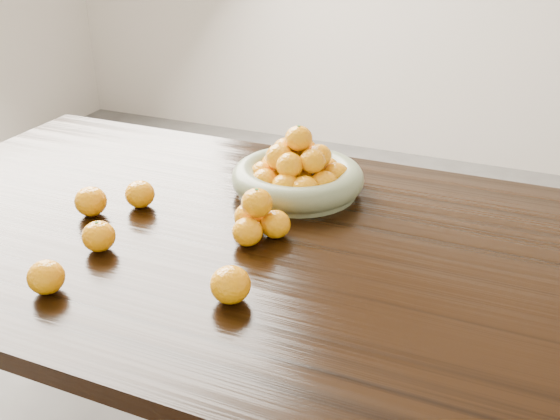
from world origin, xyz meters
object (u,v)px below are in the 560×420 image
at_px(dining_table, 292,279).
at_px(fruit_bowl, 298,175).
at_px(orange_pyramid, 257,219).
at_px(loose_orange_0, 99,236).

xyz_separation_m(dining_table, fruit_bowl, (-0.08, 0.23, 0.13)).
distance_m(fruit_bowl, orange_pyramid, 0.24).
height_order(dining_table, orange_pyramid, orange_pyramid).
relative_size(dining_table, fruit_bowl, 6.29).
distance_m(dining_table, loose_orange_0, 0.41).
bearing_deg(orange_pyramid, fruit_bowl, 90.81).
xyz_separation_m(orange_pyramid, loose_orange_0, (-0.27, -0.17, -0.01)).
bearing_deg(orange_pyramid, loose_orange_0, -147.47).
height_order(fruit_bowl, loose_orange_0, fruit_bowl).
relative_size(fruit_bowl, loose_orange_0, 4.74).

